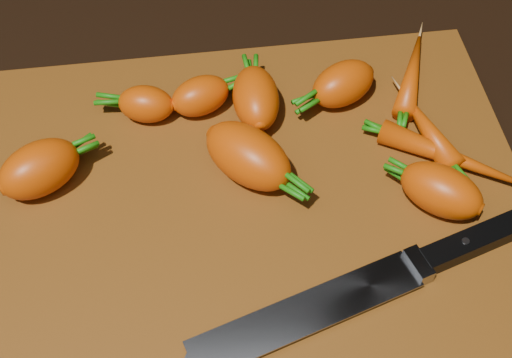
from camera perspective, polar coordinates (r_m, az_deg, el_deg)
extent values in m
cube|color=black|center=(0.66, 0.11, -2.49)|extent=(2.00, 2.00, 0.01)
cube|color=brown|center=(0.66, 0.11, -1.95)|extent=(0.50, 0.40, 0.01)
ellipsoid|color=#C23F00|center=(0.67, -16.96, 0.78)|extent=(0.09, 0.08, 0.05)
ellipsoid|color=#C23F00|center=(0.71, -8.80, 5.94)|extent=(0.06, 0.05, 0.04)
ellipsoid|color=#C23F00|center=(0.65, -0.63, 1.87)|extent=(0.10, 0.10, 0.05)
ellipsoid|color=#C23F00|center=(0.70, -0.01, 6.49)|extent=(0.05, 0.08, 0.05)
ellipsoid|color=#C23F00|center=(0.72, 6.99, 7.58)|extent=(0.08, 0.07, 0.04)
ellipsoid|color=#C23F00|center=(0.71, -4.46, 6.65)|extent=(0.07, 0.06, 0.04)
ellipsoid|color=#C23F00|center=(0.65, 14.61, -0.90)|extent=(0.09, 0.08, 0.04)
ellipsoid|color=#C23F00|center=(0.76, 12.37, 8.22)|extent=(0.07, 0.11, 0.02)
ellipsoid|color=#C23F00|center=(0.69, 15.32, 1.71)|extent=(0.13, 0.10, 0.02)
ellipsoid|color=#C23F00|center=(0.71, 13.53, 3.93)|extent=(0.05, 0.10, 0.03)
cube|color=gray|center=(0.59, 4.55, -10.43)|extent=(0.02, 0.03, 0.01)
cube|color=black|center=(0.61, 9.89, -8.10)|extent=(0.12, 0.05, 0.02)
cylinder|color=#B2B2B7|center=(0.59, 8.57, -8.35)|extent=(0.01, 0.01, 0.00)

